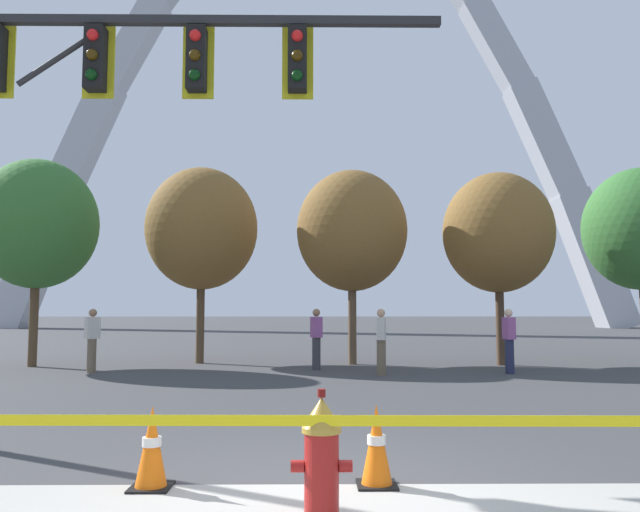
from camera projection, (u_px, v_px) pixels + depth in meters
name	position (u px, v px, depth m)	size (l,w,h in m)	color
ground_plane	(328.00, 490.00, 5.45)	(240.00, 240.00, 0.00)	#3D3D3F
fire_hydrant	(322.00, 460.00, 4.62)	(0.46, 0.48, 0.99)	#5E0F0D
caution_tape_barrier	(333.00, 444.00, 4.51)	(6.16, 0.16, 0.86)	#232326
traffic_cone_by_hydrant	(377.00, 446.00, 5.57)	(0.36, 0.36, 0.73)	black
traffic_cone_mid_sidewalk	(152.00, 448.00, 5.49)	(0.36, 0.36, 0.73)	black
traffic_signal_gantry	(63.00, 104.00, 8.49)	(7.82, 0.44, 6.00)	#232326
monument_arch	(315.00, 117.00, 52.56)	(53.21, 2.66, 40.37)	#B2B5BC
tree_far_left	(37.00, 224.00, 17.33)	(3.31, 3.31, 5.79)	brown
tree_left_mid	(202.00, 229.00, 18.42)	(3.32, 3.32, 5.81)	brown
tree_center_left	(352.00, 231.00, 18.05)	(3.23, 3.23, 5.65)	brown
tree_center_right	(498.00, 233.00, 17.79)	(3.16, 3.16, 5.52)	#473323
pedestrian_walking_left	(509.00, 340.00, 15.20)	(0.26, 0.37, 1.59)	#232847
pedestrian_standing_center	(92.00, 340.00, 15.47)	(0.39, 0.38, 1.59)	brown
pedestrian_walking_right	(316.00, 338.00, 16.19)	(0.33, 0.39, 1.59)	#38383D
pedestrian_near_trees	(381.00, 341.00, 14.88)	(0.27, 0.37, 1.59)	brown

